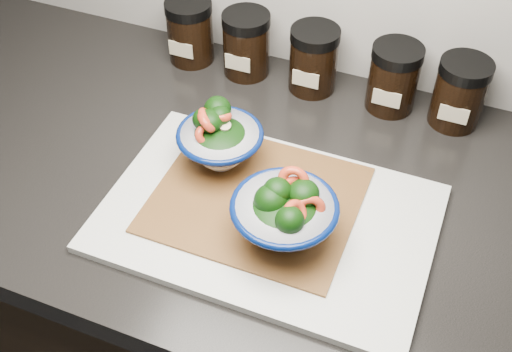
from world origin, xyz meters
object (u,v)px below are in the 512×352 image
at_px(spice_jar_e, 460,93).
at_px(cutting_board, 268,218).
at_px(bowl_left, 219,140).
at_px(spice_jar_d, 394,78).
at_px(bowl_right, 284,214).
at_px(spice_jar_b, 246,44).
at_px(spice_jar_c, 313,59).
at_px(spice_jar_a, 190,31).

bearing_deg(spice_jar_e, cutting_board, -122.75).
bearing_deg(bowl_left, spice_jar_d, 50.52).
bearing_deg(bowl_right, spice_jar_d, 79.89).
bearing_deg(spice_jar_d, spice_jar_e, 0.00).
distance_m(bowl_right, spice_jar_b, 0.39).
bearing_deg(spice_jar_d, spice_jar_b, 180.00).
bearing_deg(cutting_board, spice_jar_e, 57.25).
xyz_separation_m(bowl_left, spice_jar_e, (0.30, 0.24, -0.00)).
bearing_deg(spice_jar_b, spice_jar_c, 0.00).
xyz_separation_m(spice_jar_c, spice_jar_d, (0.13, 0.00, 0.00)).
xyz_separation_m(bowl_left, spice_jar_c, (0.06, 0.24, -0.00)).
distance_m(bowl_left, spice_jar_a, 0.29).
distance_m(bowl_right, spice_jar_c, 0.35).
bearing_deg(spice_jar_e, spice_jar_b, 180.00).
bearing_deg(bowl_left, cutting_board, -34.48).
xyz_separation_m(cutting_board, spice_jar_a, (-0.27, 0.31, 0.05)).
distance_m(spice_jar_b, spice_jar_e, 0.36).
xyz_separation_m(bowl_left, spice_jar_a, (-0.16, 0.24, -0.00)).
relative_size(cutting_board, spice_jar_b, 3.98).
xyz_separation_m(bowl_right, spice_jar_e, (0.17, 0.34, -0.00)).
relative_size(cutting_board, spice_jar_e, 3.98).
relative_size(bowl_left, spice_jar_c, 1.12).
distance_m(spice_jar_a, spice_jar_c, 0.23).
distance_m(bowl_left, spice_jar_e, 0.39).
xyz_separation_m(cutting_board, spice_jar_b, (-0.16, 0.31, 0.05)).
height_order(cutting_board, spice_jar_b, spice_jar_b).
distance_m(spice_jar_c, spice_jar_e, 0.24).
distance_m(spice_jar_d, spice_jar_e, 0.10).
relative_size(bowl_right, spice_jar_e, 1.24).
height_order(bowl_right, spice_jar_c, bowl_right).
bearing_deg(spice_jar_d, spice_jar_c, 180.00).
height_order(cutting_board, spice_jar_e, spice_jar_e).
height_order(spice_jar_c, spice_jar_d, same).
height_order(cutting_board, spice_jar_a, spice_jar_a).
bearing_deg(spice_jar_a, cutting_board, -49.38).
relative_size(bowl_left, spice_jar_d, 1.12).
xyz_separation_m(spice_jar_a, spice_jar_e, (0.47, 0.00, 0.00)).
distance_m(cutting_board, bowl_right, 0.07).
relative_size(cutting_board, spice_jar_d, 3.98).
bearing_deg(spice_jar_e, spice_jar_c, 180.00).
distance_m(cutting_board, bowl_left, 0.13).
distance_m(bowl_right, spice_jar_a, 0.46).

